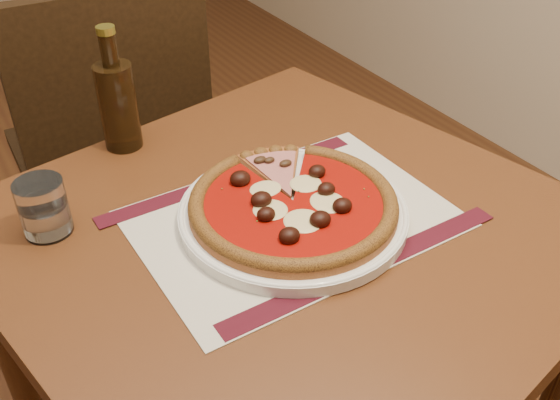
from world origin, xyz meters
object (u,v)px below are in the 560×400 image
object	(u,v)px
table	(287,274)
water_glass	(43,208)
bottle	(118,102)
plate	(293,213)
chair_far	(113,140)
pizza	(293,203)

from	to	relation	value
table	water_glass	bearing A→B (deg)	151.83
bottle	table	bearing A→B (deg)	-69.34
plate	chair_far	bearing A→B (deg)	94.58
plate	water_glass	world-z (taller)	water_glass
chair_far	plate	bearing A→B (deg)	95.81
water_glass	chair_far	bearing A→B (deg)	66.10
chair_far	pizza	world-z (taller)	chair_far
table	water_glass	size ratio (longest dim) A/B	11.23
plate	bottle	bearing A→B (deg)	112.73
plate	pizza	xyz separation A→B (m)	(-0.00, -0.00, 0.02)
bottle	chair_far	bearing A→B (deg)	78.70
chair_far	bottle	bearing A→B (deg)	79.92
chair_far	water_glass	xyz separation A→B (m)	(-0.26, -0.59, 0.26)
bottle	pizza	bearing A→B (deg)	-67.32
table	chair_far	size ratio (longest dim) A/B	1.01
pizza	bottle	world-z (taller)	bottle
water_glass	bottle	world-z (taller)	bottle
chair_far	water_glass	bearing A→B (deg)	67.33
plate	pizza	size ratio (longest dim) A/B	1.10
chair_far	plate	xyz separation A→B (m)	(0.06, -0.75, 0.23)
pizza	water_glass	world-z (taller)	water_glass
table	chair_far	distance (m)	0.76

